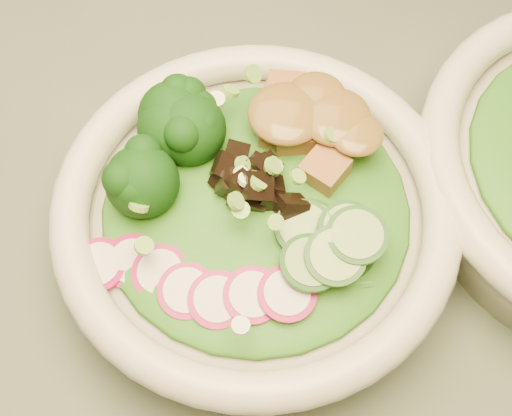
# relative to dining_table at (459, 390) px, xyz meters

# --- Properties ---
(dining_table) EXTENTS (1.20, 0.80, 0.75)m
(dining_table) POSITION_rel_dining_table_xyz_m (0.00, 0.00, 0.00)
(dining_table) COLOR black
(dining_table) RESTS_ON ground
(salad_bowl) EXTENTS (0.29, 0.29, 0.08)m
(salad_bowl) POSITION_rel_dining_table_xyz_m (-0.19, 0.03, 0.16)
(salad_bowl) COLOR beige
(salad_bowl) RESTS_ON dining_table
(lettuce_bed) EXTENTS (0.22, 0.22, 0.03)m
(lettuce_bed) POSITION_rel_dining_table_xyz_m (-0.19, 0.03, 0.18)
(lettuce_bed) COLOR #225612
(lettuce_bed) RESTS_ON salad_bowl
(broccoli_florets) EXTENTS (0.09, 0.08, 0.05)m
(broccoli_florets) POSITION_rel_dining_table_xyz_m (-0.26, 0.05, 0.20)
(broccoli_florets) COLOR black
(broccoli_florets) RESTS_ON salad_bowl
(radish_slices) EXTENTS (0.12, 0.05, 0.02)m
(radish_slices) POSITION_rel_dining_table_xyz_m (-0.21, -0.03, 0.18)
(radish_slices) COLOR #9F0C49
(radish_slices) RESTS_ON salad_bowl
(cucumber_slices) EXTENTS (0.08, 0.08, 0.04)m
(cucumber_slices) POSITION_rel_dining_table_xyz_m (-0.13, 0.01, 0.19)
(cucumber_slices) COLOR #85AC60
(cucumber_slices) RESTS_ON salad_bowl
(mushroom_heap) EXTENTS (0.08, 0.08, 0.04)m
(mushroom_heap) POSITION_rel_dining_table_xyz_m (-0.19, 0.05, 0.19)
(mushroom_heap) COLOR black
(mushroom_heap) RESTS_ON salad_bowl
(tofu_cubes) EXTENTS (0.10, 0.07, 0.04)m
(tofu_cubes) POSITION_rel_dining_table_xyz_m (-0.17, 0.10, 0.19)
(tofu_cubes) COLOR brown
(tofu_cubes) RESTS_ON salad_bowl
(peanut_sauce) EXTENTS (0.08, 0.06, 0.02)m
(peanut_sauce) POSITION_rel_dining_table_xyz_m (-0.17, 0.10, 0.21)
(peanut_sauce) COLOR brown
(peanut_sauce) RESTS_ON tofu_cubes
(scallion_garnish) EXTENTS (0.21, 0.21, 0.03)m
(scallion_garnish) POSITION_rel_dining_table_xyz_m (-0.19, 0.03, 0.20)
(scallion_garnish) COLOR #76B540
(scallion_garnish) RESTS_ON salad_bowl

